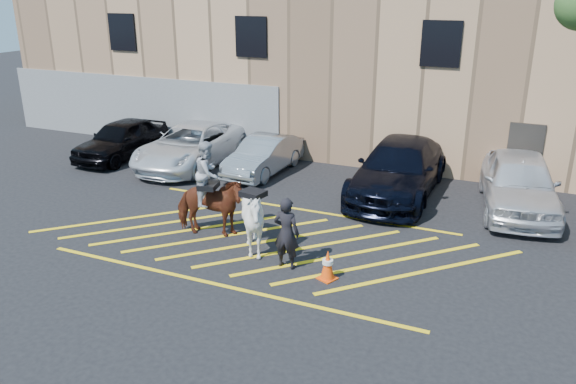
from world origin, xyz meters
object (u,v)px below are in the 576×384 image
at_px(car_silver_sedan, 264,155).
at_px(saddled_white, 254,220).
at_px(car_black_suv, 122,139).
at_px(traffic_cone, 328,265).
at_px(car_blue_suv, 399,169).
at_px(handler, 286,233).
at_px(mounted_bay, 209,199).
at_px(car_white_pickup, 191,145).
at_px(car_white_suv, 519,182).

height_order(car_silver_sedan, saddled_white, saddled_white).
height_order(car_black_suv, traffic_cone, car_black_suv).
height_order(car_silver_sedan, car_blue_suv, car_blue_suv).
relative_size(handler, mounted_bay, 0.67).
height_order(car_black_suv, handler, handler).
distance_m(mounted_bay, saddled_white, 1.69).
xyz_separation_m(car_white_pickup, car_white_suv, (11.50, -0.00, 0.11)).
relative_size(car_white_suv, handler, 2.88).
bearing_deg(car_white_pickup, mounted_bay, -55.35).
relative_size(car_black_suv, saddled_white, 2.31).
height_order(car_white_pickup, car_silver_sedan, car_white_pickup).
bearing_deg(car_white_suv, car_black_suv, 172.99).
bearing_deg(mounted_bay, traffic_cone, -15.51).
height_order(car_blue_suv, mounted_bay, mounted_bay).
xyz_separation_m(car_white_pickup, handler, (6.60, -6.17, 0.12)).
bearing_deg(car_silver_sedan, handler, -57.26).
bearing_deg(traffic_cone, car_black_suv, 150.39).
bearing_deg(traffic_cone, car_white_pickup, 140.53).
xyz_separation_m(car_white_suv, traffic_cone, (-3.79, -6.35, -0.50)).
xyz_separation_m(car_black_suv, car_blue_suv, (10.93, 0.18, 0.10)).
distance_m(car_blue_suv, car_white_suv, 3.61).
relative_size(car_white_pickup, handler, 3.10).
distance_m(handler, mounted_bay, 2.76).
xyz_separation_m(car_black_suv, car_silver_sedan, (5.98, 0.45, -0.09)).
relative_size(car_silver_sedan, saddled_white, 2.09).
xyz_separation_m(car_black_suv, saddled_white, (8.63, -5.62, 0.17)).
height_order(handler, traffic_cone, handler).
height_order(mounted_bay, traffic_cone, mounted_bay).
bearing_deg(saddled_white, handler, -16.91).
height_order(car_white_pickup, car_blue_suv, car_blue_suv).
height_order(car_blue_suv, handler, handler).
relative_size(mounted_bay, saddled_white, 1.38).
xyz_separation_m(car_black_suv, traffic_cone, (10.76, -6.11, -0.39)).
distance_m(car_white_pickup, saddled_white, 8.09).
bearing_deg(car_white_suv, car_blue_suv, 172.87).
bearing_deg(car_blue_suv, saddled_white, -111.42).
distance_m(car_white_suv, saddled_white, 8.32).
xyz_separation_m(car_white_pickup, car_silver_sedan, (2.93, 0.22, -0.11)).
xyz_separation_m(car_silver_sedan, car_white_suv, (8.57, -0.22, 0.21)).
relative_size(car_white_pickup, mounted_bay, 2.08).
bearing_deg(traffic_cone, car_silver_sedan, 126.03).
bearing_deg(saddled_white, mounted_bay, 161.28).
distance_m(car_white_suv, traffic_cone, 7.41).
bearing_deg(mounted_bay, handler, -18.02).
bearing_deg(car_black_suv, mounted_bay, -35.65).
bearing_deg(car_silver_sedan, saddled_white, -63.58).
height_order(car_white_suv, saddled_white, saddled_white).
height_order(car_white_suv, handler, handler).
bearing_deg(saddled_white, car_white_suv, 44.68).
xyz_separation_m(handler, saddled_white, (-1.02, 0.31, 0.03)).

